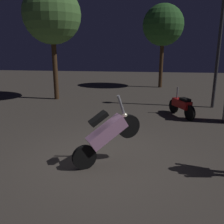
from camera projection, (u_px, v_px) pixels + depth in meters
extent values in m
plane|color=#4C443D|center=(103.00, 159.00, 6.11)|extent=(40.00, 40.00, 0.00)
cylinder|color=black|center=(84.00, 157.00, 5.56)|extent=(0.53, 0.37, 0.56)
cylinder|color=black|center=(128.00, 126.00, 5.83)|extent=(0.53, 0.37, 0.56)
cube|color=#C68CB7|center=(107.00, 132.00, 5.64)|extent=(0.98, 0.75, 0.76)
cube|color=black|center=(98.00, 118.00, 5.47)|extent=(0.49, 0.42, 0.32)
cylinder|color=gray|center=(121.00, 105.00, 5.61)|extent=(0.21, 0.16, 0.44)
sphere|color=#F2EABF|center=(125.00, 115.00, 5.72)|extent=(0.12, 0.12, 0.12)
cylinder|color=black|center=(190.00, 113.00, 9.15)|extent=(0.33, 0.55, 0.56)
cylinder|color=black|center=(174.00, 106.00, 10.16)|extent=(0.33, 0.55, 0.56)
cube|color=#B71414|center=(182.00, 104.00, 9.59)|extent=(0.67, 0.99, 0.30)
cube|color=black|center=(185.00, 100.00, 9.36)|extent=(0.40, 0.50, 0.10)
cylinder|color=gray|center=(177.00, 92.00, 9.81)|extent=(0.08, 0.08, 0.45)
sphere|color=#F2EABF|center=(175.00, 100.00, 9.99)|extent=(0.12, 0.12, 0.12)
cylinder|color=#38383D|center=(218.00, 54.00, 10.47)|extent=(0.14, 0.14, 4.68)
cylinder|color=#4C331E|center=(55.00, 68.00, 12.38)|extent=(0.24, 0.24, 3.12)
sphere|color=#568C42|center=(52.00, 15.00, 11.71)|extent=(2.76, 2.76, 2.76)
cylinder|color=#4C331E|center=(161.00, 64.00, 15.88)|extent=(0.24, 0.24, 2.99)
sphere|color=#336B2D|center=(163.00, 25.00, 15.25)|extent=(2.52, 2.52, 2.52)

